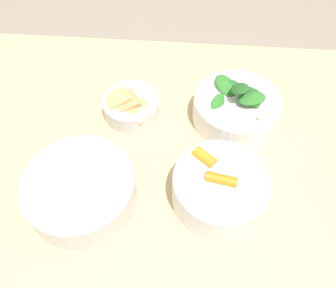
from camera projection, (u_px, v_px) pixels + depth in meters
ground_plane at (163, 282)px, 1.22m from camera, size 10.00×10.00×0.00m
dining_table at (160, 205)px, 0.70m from camera, size 1.18×0.80×0.77m
bowl_carrots at (219, 188)px, 0.54m from camera, size 0.16×0.16×0.08m
bowl_greens at (236, 107)px, 0.66m from camera, size 0.17×0.17×0.11m
bowl_beans_hotdog at (81, 190)px, 0.55m from camera, size 0.19×0.19×0.06m
bowl_cookies at (131, 105)px, 0.68m from camera, size 0.12×0.12×0.05m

